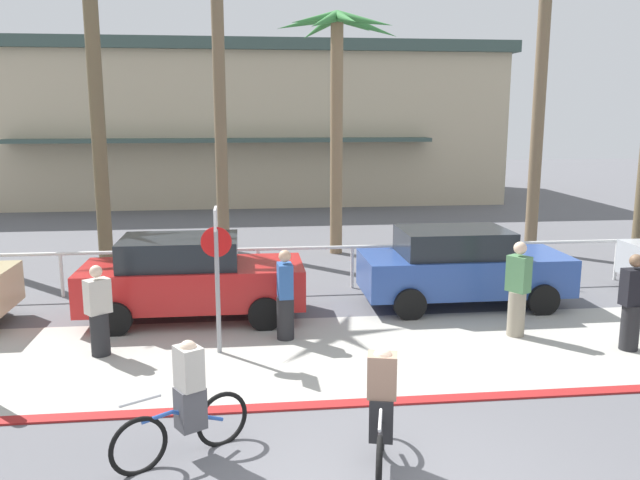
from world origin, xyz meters
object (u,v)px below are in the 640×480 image
at_px(palm_tree_3, 219,34).
at_px(car_blue_2, 461,266).
at_px(cyclist_black_0, 381,412).
at_px(pedestrian_2, 518,293).
at_px(palm_tree_4, 337,66).
at_px(palm_tree_2, 89,19).
at_px(car_red_1, 190,277).
at_px(palm_tree_5, 544,40).
at_px(cyclist_blue_1, 187,403).
at_px(pedestrian_3, 99,315).
at_px(pedestrian_1, 285,299).
at_px(pedestrian_0, 632,306).
at_px(stop_sign_bike_lane, 217,260).

distance_m(palm_tree_3, car_blue_2, 9.94).
relative_size(cyclist_black_0, pedestrian_2, 0.99).
distance_m(palm_tree_4, cyclist_black_0, 12.96).
xyz_separation_m(palm_tree_4, car_blue_2, (1.93, -5.67, -4.58)).
xyz_separation_m(palm_tree_2, car_red_1, (2.52, -3.96, -5.47)).
relative_size(palm_tree_5, pedestrian_2, 4.52).
relative_size(palm_tree_2, cyclist_blue_1, 5.58).
bearing_deg(palm_tree_3, pedestrian_3, -102.13).
bearing_deg(car_red_1, pedestrian_1, -39.03).
bearing_deg(pedestrian_2, cyclist_blue_1, -147.05).
distance_m(cyclist_black_0, cyclist_blue_1, 2.34).
bearing_deg(cyclist_blue_1, palm_tree_4, 73.41).
bearing_deg(pedestrian_3, palm_tree_5, 33.80).
height_order(palm_tree_2, pedestrian_2, palm_tree_2).
bearing_deg(palm_tree_4, pedestrian_0, -65.37).
distance_m(palm_tree_4, pedestrian_3, 10.58).
bearing_deg(car_blue_2, car_red_1, -176.83).
distance_m(car_red_1, pedestrian_2, 6.37).
bearing_deg(palm_tree_3, cyclist_blue_1, -90.41).
xyz_separation_m(car_red_1, cyclist_black_0, (2.66, -6.02, -0.18)).
bearing_deg(palm_tree_4, palm_tree_3, 167.51).
height_order(palm_tree_4, palm_tree_5, palm_tree_5).
bearing_deg(palm_tree_4, palm_tree_2, -162.19).
distance_m(car_red_1, car_blue_2, 5.75).
distance_m(stop_sign_bike_lane, car_red_1, 2.28).
bearing_deg(palm_tree_4, car_red_1, -122.42).
xyz_separation_m(pedestrian_1, pedestrian_2, (4.30, -0.30, 0.06)).
bearing_deg(palm_tree_2, pedestrian_3, -79.19).
relative_size(palm_tree_2, palm_tree_5, 1.08).
height_order(cyclist_blue_1, pedestrian_1, pedestrian_1).
xyz_separation_m(palm_tree_2, palm_tree_3, (2.99, 2.77, -0.00)).
distance_m(cyclist_blue_1, pedestrian_3, 3.98).
bearing_deg(palm_tree_3, stop_sign_bike_lane, -88.94).
height_order(car_red_1, cyclist_blue_1, car_red_1).
bearing_deg(palm_tree_3, pedestrian_0, -52.20).
bearing_deg(cyclist_black_0, pedestrian_3, 134.80).
height_order(cyclist_black_0, pedestrian_3, pedestrian_3).
bearing_deg(pedestrian_3, cyclist_black_0, -45.20).
relative_size(stop_sign_bike_lane, palm_tree_3, 0.30).
xyz_separation_m(palm_tree_4, car_red_1, (-3.81, -5.99, -4.58)).
height_order(cyclist_blue_1, pedestrian_2, pedestrian_2).
relative_size(stop_sign_bike_lane, pedestrian_1, 1.51).
distance_m(pedestrian_2, pedestrian_3, 7.51).
relative_size(cyclist_black_0, pedestrian_3, 1.11).
relative_size(palm_tree_5, pedestrian_1, 4.83).
bearing_deg(stop_sign_bike_lane, pedestrian_0, -5.42).
bearing_deg(cyclist_black_0, pedestrian_1, 100.50).
distance_m(palm_tree_5, pedestrian_3, 14.37).
bearing_deg(palm_tree_5, cyclist_blue_1, -130.25).
bearing_deg(palm_tree_2, cyclist_blue_1, -72.95).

